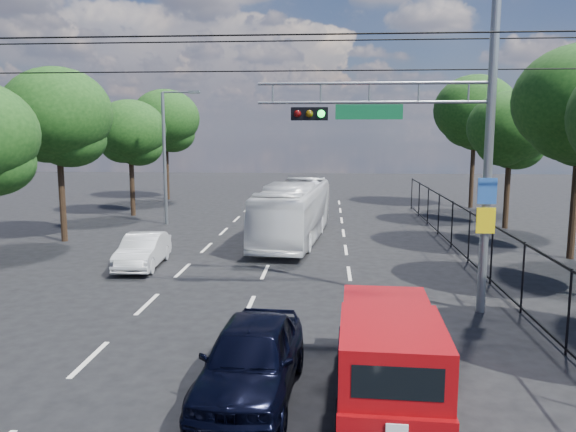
# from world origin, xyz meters

# --- Properties ---
(lane_markings) EXTENTS (6.12, 38.00, 0.01)m
(lane_markings) POSITION_xyz_m (-0.00, 14.00, 0.01)
(lane_markings) COLOR beige
(lane_markings) RESTS_ON ground
(signal_mast) EXTENTS (6.43, 0.39, 9.50)m
(signal_mast) POSITION_xyz_m (5.28, 7.99, 5.24)
(signal_mast) COLOR slate
(signal_mast) RESTS_ON ground
(streetlight_left) EXTENTS (2.09, 0.22, 7.08)m
(streetlight_left) POSITION_xyz_m (-6.33, 22.00, 3.94)
(streetlight_left) COLOR slate
(streetlight_left) RESTS_ON ground
(utility_wires) EXTENTS (22.00, 5.04, 0.74)m
(utility_wires) POSITION_xyz_m (0.00, 8.83, 7.23)
(utility_wires) COLOR black
(utility_wires) RESTS_ON ground
(fence_right) EXTENTS (0.06, 34.03, 2.00)m
(fence_right) POSITION_xyz_m (7.60, 12.17, 1.03)
(fence_right) COLOR black
(fence_right) RESTS_ON ground
(tree_right_d) EXTENTS (4.32, 4.32, 7.02)m
(tree_right_d) POSITION_xyz_m (11.42, 22.02, 4.85)
(tree_right_d) COLOR black
(tree_right_d) RESTS_ON ground
(tree_right_e) EXTENTS (5.28, 5.28, 8.58)m
(tree_right_e) POSITION_xyz_m (11.62, 30.02, 5.94)
(tree_right_e) COLOR black
(tree_right_e) RESTS_ON ground
(tree_left_c) EXTENTS (4.80, 4.80, 7.80)m
(tree_left_c) POSITION_xyz_m (-9.78, 17.02, 5.40)
(tree_left_c) COLOR black
(tree_left_c) RESTS_ON ground
(tree_left_d) EXTENTS (4.20, 4.20, 6.83)m
(tree_left_d) POSITION_xyz_m (-9.38, 25.02, 4.72)
(tree_left_d) COLOR black
(tree_left_d) RESTS_ON ground
(tree_left_e) EXTENTS (4.92, 4.92, 7.99)m
(tree_left_e) POSITION_xyz_m (-9.58, 33.02, 5.53)
(tree_left_e) COLOR black
(tree_left_e) RESTS_ON ground
(red_pickup) EXTENTS (1.97, 4.93, 1.81)m
(red_pickup) POSITION_xyz_m (3.36, 2.51, 0.96)
(red_pickup) COLOR black
(red_pickup) RESTS_ON ground
(navy_hatchback) EXTENTS (1.98, 4.39, 1.46)m
(navy_hatchback) POSITION_xyz_m (0.81, 2.57, 0.73)
(navy_hatchback) COLOR black
(navy_hatchback) RESTS_ON ground
(white_bus) EXTENTS (3.23, 9.84, 2.69)m
(white_bus) POSITION_xyz_m (0.67, 17.94, 1.35)
(white_bus) COLOR silver
(white_bus) RESTS_ON ground
(white_van) EXTENTS (1.50, 3.78, 1.23)m
(white_van) POSITION_xyz_m (-4.59, 12.45, 0.61)
(white_van) COLOR silver
(white_van) RESTS_ON ground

